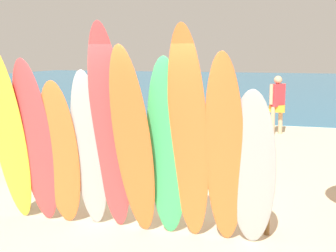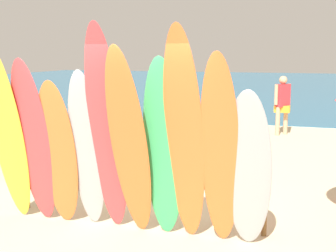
{
  "view_description": "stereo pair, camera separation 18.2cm",
  "coord_description": "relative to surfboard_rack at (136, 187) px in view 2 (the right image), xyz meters",
  "views": [
    {
      "loc": [
        2.24,
        -6.02,
        2.4
      ],
      "look_at": [
        0.0,
        1.49,
        1.15
      ],
      "focal_mm": 49.77,
      "sensor_mm": 36.0,
      "label": 1
    },
    {
      "loc": [
        2.41,
        -5.96,
        2.4
      ],
      "look_at": [
        0.0,
        1.49,
        1.15
      ],
      "focal_mm": 49.77,
      "sensor_mm": 36.0,
      "label": 2
    }
  ],
  "objects": [
    {
      "name": "surfboard_orange_8",
      "position": [
        1.32,
        -0.55,
        0.71
      ],
      "size": [
        0.5,
        0.6,
        2.43
      ],
      "primitive_type": "ellipsoid",
      "rotation": [
        0.22,
        0.0,
        -0.02
      ],
      "color": "orange",
      "rests_on": "ground"
    },
    {
      "name": "surfboard_orange_7",
      "position": [
        0.88,
        -0.57,
        0.87
      ],
      "size": [
        0.54,
        0.69,
        2.75
      ],
      "primitive_type": "ellipsoid",
      "rotation": [
        0.22,
        0.0,
        -0.07
      ],
      "color": "orange",
      "rests_on": "ground"
    },
    {
      "name": "ocean_water",
      "position": [
        0.0,
        29.57,
        -0.49
      ],
      "size": [
        60.0,
        40.0,
        0.02
      ],
      "primitive_type": "cube",
      "color": "teal",
      "rests_on": "ground"
    },
    {
      "name": "surfboard_orange_2",
      "position": [
        -0.94,
        -0.5,
        0.52
      ],
      "size": [
        0.57,
        0.47,
        2.05
      ],
      "primitive_type": "ellipsoid",
      "rotation": [
        0.19,
        0.0,
        0.04
      ],
      "color": "orange",
      "rests_on": "ground"
    },
    {
      "name": "surfboard_red_4",
      "position": [
        -0.2,
        -0.52,
        0.89
      ],
      "size": [
        0.52,
        0.64,
        2.79
      ],
      "primitive_type": "ellipsoid",
      "rotation": [
        0.2,
        0.0,
        -0.03
      ],
      "color": "#D13D42",
      "rests_on": "ground"
    },
    {
      "name": "surfboard_yellow_0",
      "position": [
        -1.68,
        -0.58,
        0.75
      ],
      "size": [
        0.52,
        0.64,
        2.51
      ],
      "primitive_type": "ellipsoid",
      "rotation": [
        0.22,
        0.0,
        -0.01
      ],
      "color": "yellow",
      "rests_on": "ground"
    },
    {
      "name": "beachgoer_near_rack",
      "position": [
        -2.98,
        1.32,
        0.44
      ],
      "size": [
        0.43,
        0.61,
        1.63
      ],
      "rotation": [
        0.0,
        0.0,
        1.8
      ],
      "color": "#9E704C",
      "rests_on": "ground"
    },
    {
      "name": "surfboard_green_6",
      "position": [
        0.58,
        -0.51,
        0.68
      ],
      "size": [
        0.55,
        0.57,
        2.37
      ],
      "primitive_type": "ellipsoid",
      "rotation": [
        0.2,
        0.0,
        0.09
      ],
      "color": "#38B266",
      "rests_on": "ground"
    },
    {
      "name": "surfboard_red_1",
      "position": [
        -1.3,
        -0.52,
        0.66
      ],
      "size": [
        0.61,
        0.58,
        2.34
      ],
      "primitive_type": "ellipsoid",
      "rotation": [
        0.2,
        0.0,
        -0.09
      ],
      "color": "#D13D42",
      "rests_on": "ground"
    },
    {
      "name": "beachgoer_midbeach",
      "position": [
        1.44,
        7.85,
        0.49
      ],
      "size": [
        0.45,
        0.55,
        1.73
      ],
      "rotation": [
        0.0,
        0.0,
        4.08
      ],
      "color": "tan",
      "rests_on": "ground"
    },
    {
      "name": "surfboard_rack",
      "position": [
        0.0,
        0.0,
        0.0
      ],
      "size": [
        3.75,
        0.07,
        0.62
      ],
      "color": "brown",
      "rests_on": "ground"
    },
    {
      "name": "ground",
      "position": [
        0.0,
        14.0,
        -0.5
      ],
      "size": [
        60.0,
        60.0,
        0.0
      ],
      "primitive_type": "plane",
      "color": "beige"
    },
    {
      "name": "surfboard_grey_9",
      "position": [
        1.66,
        -0.49,
        0.49
      ],
      "size": [
        0.57,
        0.48,
        2.0
      ],
      "primitive_type": "ellipsoid",
      "rotation": [
        0.2,
        0.0,
        -0.0
      ],
      "color": "#999EA3",
      "rests_on": "ground"
    },
    {
      "name": "surfboard_orange_5",
      "position": [
        0.18,
        -0.66,
        0.75
      ],
      "size": [
        0.58,
        0.82,
        2.51
      ],
      "primitive_type": "ellipsoid",
      "rotation": [
        0.28,
        0.0,
        -0.09
      ],
      "color": "orange",
      "rests_on": "ground"
    },
    {
      "name": "surfboard_grey_3",
      "position": [
        -0.53,
        -0.45,
        0.59
      ],
      "size": [
        0.5,
        0.51,
        2.19
      ],
      "primitive_type": "ellipsoid",
      "rotation": [
        0.19,
        0.0,
        0.07
      ],
      "color": "#999EA3",
      "rests_on": "ground"
    }
  ]
}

